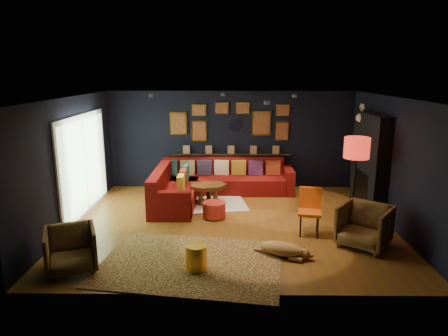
{
  "coord_description": "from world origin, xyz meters",
  "views": [
    {
      "loc": [
        -0.05,
        -7.84,
        3.09
      ],
      "look_at": [
        -0.16,
        0.3,
        1.12
      ],
      "focal_mm": 32.0,
      "sensor_mm": 36.0,
      "label": 1
    }
  ],
  "objects_px": {
    "armchair_left": "(71,247)",
    "floor_lamp": "(357,151)",
    "sectional": "(207,185)",
    "dog": "(282,246)",
    "orange_chair": "(310,207)",
    "coffee_table": "(208,188)",
    "armchair_right": "(364,224)",
    "gold_stool": "(196,258)",
    "pouf": "(214,210)"
  },
  "relations": [
    {
      "from": "coffee_table",
      "to": "dog",
      "type": "relative_size",
      "value": 1.04
    },
    {
      "from": "sectional",
      "to": "orange_chair",
      "type": "xyz_separation_m",
      "value": [
        2.13,
        -2.3,
        0.21
      ]
    },
    {
      "from": "sectional",
      "to": "dog",
      "type": "relative_size",
      "value": 3.29
    },
    {
      "from": "armchair_left",
      "to": "floor_lamp",
      "type": "relative_size",
      "value": 0.42
    },
    {
      "from": "gold_stool",
      "to": "orange_chair",
      "type": "relative_size",
      "value": 0.46
    },
    {
      "from": "armchair_left",
      "to": "armchair_right",
      "type": "bearing_deg",
      "value": -11.29
    },
    {
      "from": "gold_stool",
      "to": "dog",
      "type": "distance_m",
      "value": 1.51
    },
    {
      "from": "sectional",
      "to": "orange_chair",
      "type": "bearing_deg",
      "value": -47.2
    },
    {
      "from": "pouf",
      "to": "floor_lamp",
      "type": "distance_m",
      "value": 3.18
    },
    {
      "from": "armchair_left",
      "to": "dog",
      "type": "distance_m",
      "value": 3.46
    },
    {
      "from": "gold_stool",
      "to": "floor_lamp",
      "type": "bearing_deg",
      "value": 32.93
    },
    {
      "from": "dog",
      "to": "pouf",
      "type": "bearing_deg",
      "value": 147.96
    },
    {
      "from": "armchair_left",
      "to": "gold_stool",
      "type": "bearing_deg",
      "value": -21.55
    },
    {
      "from": "gold_stool",
      "to": "coffee_table",
      "type": "bearing_deg",
      "value": 89.62
    },
    {
      "from": "coffee_table",
      "to": "gold_stool",
      "type": "relative_size",
      "value": 2.54
    },
    {
      "from": "armchair_right",
      "to": "floor_lamp",
      "type": "distance_m",
      "value": 1.53
    },
    {
      "from": "orange_chair",
      "to": "dog",
      "type": "bearing_deg",
      "value": -112.59
    },
    {
      "from": "orange_chair",
      "to": "coffee_table",
      "type": "bearing_deg",
      "value": 149.94
    },
    {
      "from": "sectional",
      "to": "armchair_left",
      "type": "relative_size",
      "value": 4.4
    },
    {
      "from": "coffee_table",
      "to": "armchair_left",
      "type": "bearing_deg",
      "value": -121.3
    },
    {
      "from": "coffee_table",
      "to": "pouf",
      "type": "distance_m",
      "value": 0.97
    },
    {
      "from": "gold_stool",
      "to": "dog",
      "type": "relative_size",
      "value": 0.41
    },
    {
      "from": "sectional",
      "to": "coffee_table",
      "type": "distance_m",
      "value": 0.57
    },
    {
      "from": "coffee_table",
      "to": "orange_chair",
      "type": "height_order",
      "value": "orange_chair"
    },
    {
      "from": "coffee_table",
      "to": "orange_chair",
      "type": "distance_m",
      "value": 2.7
    },
    {
      "from": "coffee_table",
      "to": "armchair_right",
      "type": "height_order",
      "value": "armchair_right"
    },
    {
      "from": "sectional",
      "to": "armchair_right",
      "type": "distance_m",
      "value": 4.16
    },
    {
      "from": "sectional",
      "to": "coffee_table",
      "type": "relative_size",
      "value": 3.18
    },
    {
      "from": "coffee_table",
      "to": "armchair_left",
      "type": "distance_m",
      "value": 3.86
    },
    {
      "from": "armchair_left",
      "to": "floor_lamp",
      "type": "xyz_separation_m",
      "value": [
        5.02,
        2.0,
        1.16
      ]
    },
    {
      "from": "coffee_table",
      "to": "floor_lamp",
      "type": "relative_size",
      "value": 0.59
    },
    {
      "from": "floor_lamp",
      "to": "gold_stool",
      "type": "bearing_deg",
      "value": -147.07
    },
    {
      "from": "coffee_table",
      "to": "pouf",
      "type": "height_order",
      "value": "coffee_table"
    },
    {
      "from": "coffee_table",
      "to": "floor_lamp",
      "type": "distance_m",
      "value": 3.48
    },
    {
      "from": "armchair_right",
      "to": "orange_chair",
      "type": "bearing_deg",
      "value": -176.75
    },
    {
      "from": "floor_lamp",
      "to": "dog",
      "type": "relative_size",
      "value": 1.77
    },
    {
      "from": "gold_stool",
      "to": "orange_chair",
      "type": "distance_m",
      "value": 2.6
    },
    {
      "from": "coffee_table",
      "to": "floor_lamp",
      "type": "bearing_deg",
      "value": -23.27
    },
    {
      "from": "orange_chair",
      "to": "dog",
      "type": "height_order",
      "value": "orange_chair"
    },
    {
      "from": "orange_chair",
      "to": "floor_lamp",
      "type": "xyz_separation_m",
      "value": [
        0.96,
        0.44,
        1.01
      ]
    },
    {
      "from": "armchair_right",
      "to": "pouf",
      "type": "bearing_deg",
      "value": -169.47
    },
    {
      "from": "armchair_left",
      "to": "floor_lamp",
      "type": "distance_m",
      "value": 5.53
    },
    {
      "from": "armchair_left",
      "to": "orange_chair",
      "type": "xyz_separation_m",
      "value": [
        4.06,
        1.56,
        0.15
      ]
    },
    {
      "from": "pouf",
      "to": "armchair_left",
      "type": "bearing_deg",
      "value": -132.63
    },
    {
      "from": "pouf",
      "to": "floor_lamp",
      "type": "height_order",
      "value": "floor_lamp"
    },
    {
      "from": "armchair_right",
      "to": "dog",
      "type": "distance_m",
      "value": 1.61
    },
    {
      "from": "gold_stool",
      "to": "orange_chair",
      "type": "bearing_deg",
      "value": 36.33
    },
    {
      "from": "coffee_table",
      "to": "gold_stool",
      "type": "xyz_separation_m",
      "value": [
        -0.02,
        -3.27,
        -0.18
      ]
    },
    {
      "from": "gold_stool",
      "to": "armchair_right",
      "type": "bearing_deg",
      "value": 17.69
    },
    {
      "from": "coffee_table",
      "to": "armchair_right",
      "type": "xyz_separation_m",
      "value": [
        2.93,
        -2.33,
        0.03
      ]
    }
  ]
}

